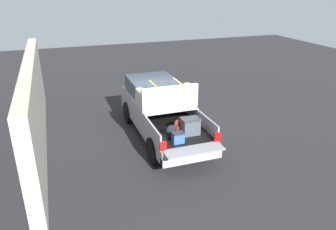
% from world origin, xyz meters
% --- Properties ---
extents(ground_plane, '(40.00, 40.00, 0.00)m').
position_xyz_m(ground_plane, '(0.00, 0.00, 0.00)').
color(ground_plane, '#262628').
extents(pickup_truck, '(6.05, 2.06, 2.23)m').
position_xyz_m(pickup_truck, '(0.37, -0.00, 0.99)').
color(pickup_truck, gray).
rests_on(pickup_truck, ground_plane).
extents(building_facade, '(10.07, 0.36, 3.01)m').
position_xyz_m(building_facade, '(0.92, 4.35, 1.50)').
color(building_facade, beige).
rests_on(building_facade, ground_plane).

